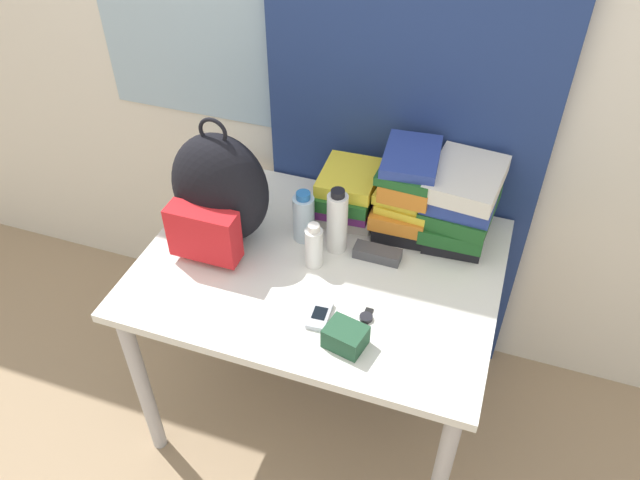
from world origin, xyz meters
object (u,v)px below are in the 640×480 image
backpack (219,193)px  cell_phone (320,315)px  camera_pouch (345,337)px  wristwatch (366,318)px  water_bottle (304,217)px  book_stack_center (408,192)px  book_stack_right (460,204)px  sunscreen_bottle (314,246)px  book_stack_left (347,194)px  sunglasses_case (377,254)px  sports_bottle (337,222)px

backpack → cell_phone: 0.50m
camera_pouch → wristwatch: 0.11m
water_bottle → cell_phone: water_bottle is taller
book_stack_center → wristwatch: (-0.01, -0.44, -0.14)m
book_stack_right → sunscreen_bottle: (-0.39, -0.28, -0.06)m
book_stack_center → book_stack_right: book_stack_center is taller
backpack → cell_phone: backpack is taller
book_stack_right → water_bottle: book_stack_right is taller
wristwatch → book_stack_center: bearing=89.1°
book_stack_left → cell_phone: 0.49m
book_stack_center → sunglasses_case: bearing=-103.7°
camera_pouch → sunscreen_bottle: bearing=124.4°
book_stack_left → water_bottle: (-0.09, -0.16, -0.00)m
book_stack_right → water_bottle: 0.50m
book_stack_center → camera_pouch: (-0.04, -0.55, -0.11)m
book_stack_left → sports_bottle: 0.18m
wristwatch → sunglasses_case: bearing=98.3°
book_stack_center → book_stack_right: bearing=0.8°
backpack → book_stack_right: bearing=19.8°
book_stack_center → cell_phone: (-0.13, -0.48, -0.13)m
book_stack_left → camera_pouch: bearing=-72.9°
book_stack_left → sports_bottle: (0.02, -0.18, 0.02)m
book_stack_left → backpack: bearing=-143.8°
sunglasses_case → wristwatch: sunglasses_case is taller
backpack → camera_pouch: bearing=-30.3°
camera_pouch → book_stack_center: bearing=86.3°
book_stack_center → cell_phone: book_stack_center is taller
backpack → sports_bottle: backpack is taller
sunscreen_bottle → backpack: bearing=176.2°
backpack → sunglasses_case: backpack is taller
sunscreen_bottle → camera_pouch: (0.19, -0.28, -0.04)m
water_bottle → camera_pouch: (0.26, -0.39, -0.05)m
sports_bottle → sunscreen_bottle: sports_bottle is taller
book_stack_right → sunglasses_case: (-0.21, -0.19, -0.12)m
book_stack_center → sunglasses_case: (-0.04, -0.18, -0.12)m
book_stack_left → book_stack_center: 0.21m
water_bottle → cell_phone: 0.36m
book_stack_center → wristwatch: size_ratio=3.46×
book_stack_left → cell_phone: size_ratio=2.19×
backpack → book_stack_center: (0.55, 0.25, -0.04)m
book_stack_right → sports_bottle: size_ratio=1.29×
sunscreen_bottle → camera_pouch: bearing=-55.6°
book_stack_left → book_stack_center: book_stack_center is taller
backpack → sunscreen_bottle: bearing=-3.8°
water_bottle → wristwatch: size_ratio=2.18×
sports_bottle → camera_pouch: 0.41m
book_stack_center → sunglasses_case: 0.23m
backpack → wristwatch: bearing=-19.4°
sunglasses_case → camera_pouch: 0.37m
sunscreen_bottle → camera_pouch: 0.34m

